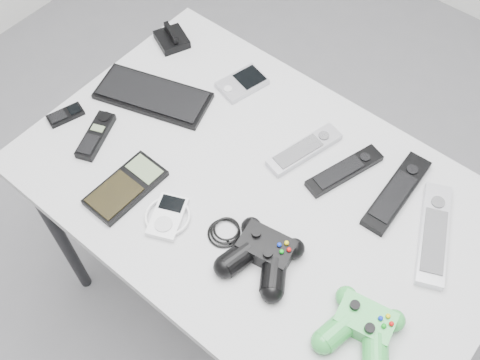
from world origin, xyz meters
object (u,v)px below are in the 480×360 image
Objects in this scene: remote_black_a at (345,170)px; controller_green at (362,327)px; remote_silver_b at (434,233)px; pda_keyboard at (153,95)px; calculator at (126,187)px; mobile_phone at (65,115)px; remote_silver_a at (304,149)px; cordless_handset at (96,135)px; desk at (260,203)px; controller_black at (263,253)px; mp3_player at (168,216)px; remote_black_b at (397,192)px; pda at (242,83)px.

controller_green is at bearing -33.88° from remote_black_a.
remote_silver_b is 1.52× the size of controller_green.
pda_keyboard is at bearing 163.56° from remote_silver_b.
mobile_phone is at bearing 169.84° from calculator.
cordless_handset is at bearing -130.33° from remote_silver_a.
pda_keyboard is (-0.38, 0.04, 0.07)m from desk.
remote_silver_a is at bearing 12.58° from cordless_handset.
mp3_player is at bearing -175.89° from controller_black.
pda_keyboard is 1.24× the size of remote_black_b.
mp3_player is (0.39, -0.05, 0.00)m from mobile_phone.
cordless_handset is (-0.01, -0.18, 0.00)m from pda_keyboard.
pda_keyboard is 2.06× the size of cordless_handset.
remote_silver_b is (0.24, -0.02, 0.00)m from remote_black_a.
calculator is 0.12m from mp3_player.
remote_silver_a is 1.41× the size of cordless_handset.
desk is 5.95× the size of calculator.
mobile_phone is at bearing 148.65° from mp3_player.
controller_black is at bearing -56.29° from remote_silver_a.
remote_silver_a reaches higher than pda_keyboard.
mobile_phone is (-0.12, -0.18, -0.00)m from pda_keyboard.
calculator is at bearing 158.10° from mp3_player.
desk is 0.39m from remote_silver_b.
remote_silver_b reaches higher than desk.
mp3_player is (-0.46, -0.33, -0.00)m from remote_silver_b.
pda_keyboard is 0.63m from remote_black_b.
remote_black_a is at bearing -171.34° from remote_black_b.
remote_black_b reaches higher than pda_keyboard.
pda is (-0.23, 0.21, 0.07)m from desk.
controller_green is at bearing -31.60° from pda_keyboard.
remote_silver_a is 2.24× the size of mobile_phone.
pda_keyboard is 1.56× the size of calculator.
remote_silver_b is 1.79× the size of cordless_handset.
remote_silver_b is at bearing 77.92° from controller_green.
controller_green is at bearing 7.12° from calculator.
mobile_phone is at bearing -141.97° from pda_keyboard.
cordless_handset is at bearing 161.86° from calculator.
controller_green is (-0.01, -0.27, 0.01)m from remote_silver_b.
controller_green is (0.45, 0.05, 0.02)m from mp3_player.
pda is 0.39m from cordless_handset.
calculator is at bearing 6.17° from mobile_phone.
controller_black is at bearing -31.57° from pda.
pda is 0.66× the size of calculator.
pda_keyboard is at bearing 63.22° from cordless_handset.
remote_black_a is (0.35, -0.06, 0.00)m from pda.
remote_black_a is (0.10, 0.01, -0.00)m from remote_silver_a.
mobile_phone is at bearing 169.76° from controller_green.
remote_silver_b is at bearing -22.02° from remote_black_b.
remote_silver_b reaches higher than cordless_handset.
calculator is (-0.35, -0.35, -0.00)m from remote_black_a.
remote_silver_b is 0.57m from mp3_player.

